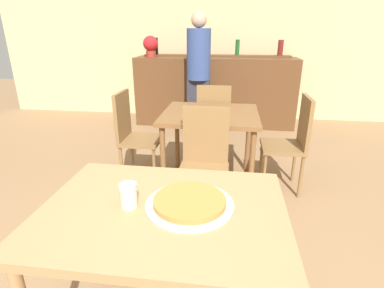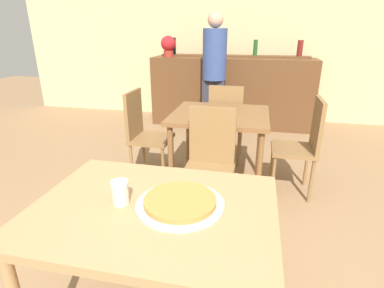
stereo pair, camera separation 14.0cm
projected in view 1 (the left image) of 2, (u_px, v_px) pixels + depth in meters
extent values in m
cube|color=#D1B784|center=(218.00, 37.00, 5.16)|extent=(8.00, 0.05, 2.80)
cube|color=#A87F51|center=(163.00, 211.00, 1.35)|extent=(1.10, 0.82, 0.04)
cylinder|color=#A87F51|center=(101.00, 226.00, 1.87)|extent=(0.05, 0.05, 0.73)
cylinder|color=#A87F51|center=(260.00, 240.00, 1.75)|extent=(0.05, 0.05, 0.73)
cube|color=brown|center=(210.00, 115.00, 2.90)|extent=(0.92, 0.84, 0.04)
cylinder|color=brown|center=(163.00, 164.00, 2.75)|extent=(0.05, 0.05, 0.73)
cylinder|color=brown|center=(251.00, 169.00, 2.65)|extent=(0.05, 0.05, 0.73)
cylinder|color=brown|center=(177.00, 138.00, 3.42)|extent=(0.05, 0.05, 0.73)
cylinder|color=brown|center=(248.00, 141.00, 3.32)|extent=(0.05, 0.05, 0.73)
cube|color=brown|center=(215.00, 92.00, 4.99)|extent=(2.60, 0.56, 1.10)
cube|color=brown|center=(216.00, 56.00, 4.92)|extent=(2.39, 0.24, 0.03)
cylinder|color=black|center=(156.00, 46.00, 4.99)|extent=(0.08, 0.08, 0.27)
cylinder|color=#5B3314|center=(196.00, 45.00, 4.90)|extent=(0.06, 0.06, 0.31)
cylinder|color=#1E5123|center=(237.00, 47.00, 4.83)|extent=(0.07, 0.07, 0.24)
cylinder|color=maroon|center=(280.00, 48.00, 4.75)|extent=(0.09, 0.09, 0.24)
cube|color=olive|center=(203.00, 173.00, 2.38)|extent=(0.40, 0.40, 0.04)
cube|color=olive|center=(206.00, 135.00, 2.46)|extent=(0.38, 0.04, 0.48)
cylinder|color=olive|center=(179.00, 208.00, 2.33)|extent=(0.03, 0.03, 0.43)
cylinder|color=olive|center=(223.00, 211.00, 2.29)|extent=(0.03, 0.03, 0.43)
cylinder|color=olive|center=(186.00, 187.00, 2.64)|extent=(0.03, 0.03, 0.43)
cylinder|color=olive|center=(224.00, 190.00, 2.60)|extent=(0.03, 0.03, 0.43)
cube|color=olive|center=(214.00, 124.00, 3.63)|extent=(0.40, 0.40, 0.04)
cube|color=olive|center=(214.00, 107.00, 3.37)|extent=(0.38, 0.04, 0.48)
cylinder|color=olive|center=(228.00, 138.00, 3.84)|extent=(0.03, 0.03, 0.43)
cylinder|color=olive|center=(201.00, 137.00, 3.89)|extent=(0.03, 0.03, 0.43)
cylinder|color=olive|center=(227.00, 148.00, 3.53)|extent=(0.03, 0.03, 0.43)
cylinder|color=olive|center=(198.00, 146.00, 3.57)|extent=(0.03, 0.03, 0.43)
cube|color=olive|center=(141.00, 140.00, 3.09)|extent=(0.40, 0.40, 0.04)
cube|color=olive|center=(122.00, 115.00, 3.02)|extent=(0.04, 0.38, 0.48)
cylinder|color=olive|center=(154.00, 169.00, 3.00)|extent=(0.03, 0.03, 0.43)
cylinder|color=olive|center=(162.00, 155.00, 3.31)|extent=(0.03, 0.03, 0.43)
cylinder|color=olive|center=(122.00, 167.00, 3.04)|extent=(0.03, 0.03, 0.43)
cylinder|color=olive|center=(132.00, 154.00, 3.35)|extent=(0.03, 0.03, 0.43)
cube|color=olive|center=(282.00, 147.00, 2.92)|extent=(0.40, 0.40, 0.04)
cube|color=olive|center=(305.00, 122.00, 2.80)|extent=(0.04, 0.38, 0.48)
cylinder|color=olive|center=(261.00, 161.00, 3.18)|extent=(0.03, 0.03, 0.43)
cylinder|color=olive|center=(264.00, 175.00, 2.86)|extent=(0.03, 0.03, 0.43)
cylinder|color=olive|center=(294.00, 162.00, 3.14)|extent=(0.03, 0.03, 0.43)
cylinder|color=olive|center=(301.00, 177.00, 2.82)|extent=(0.03, 0.03, 0.43)
cylinder|color=#B7B7BC|center=(190.00, 205.00, 1.35)|extent=(0.40, 0.40, 0.01)
cylinder|color=#CC7A38|center=(190.00, 201.00, 1.35)|extent=(0.33, 0.33, 0.02)
cylinder|color=beige|center=(129.00, 198.00, 1.33)|extent=(0.08, 0.08, 0.09)
cylinder|color=silver|center=(128.00, 187.00, 1.31)|extent=(0.08, 0.08, 0.02)
cube|color=#2D2D38|center=(198.00, 107.00, 4.53)|extent=(0.32, 0.18, 0.84)
cylinder|color=#33477F|center=(199.00, 55.00, 4.25)|extent=(0.34, 0.34, 0.70)
sphere|color=tan|center=(199.00, 20.00, 4.09)|extent=(0.22, 0.22, 0.22)
cylinder|color=maroon|center=(151.00, 54.00, 4.86)|extent=(0.16, 0.16, 0.10)
sphere|color=red|center=(151.00, 44.00, 4.81)|extent=(0.24, 0.24, 0.24)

